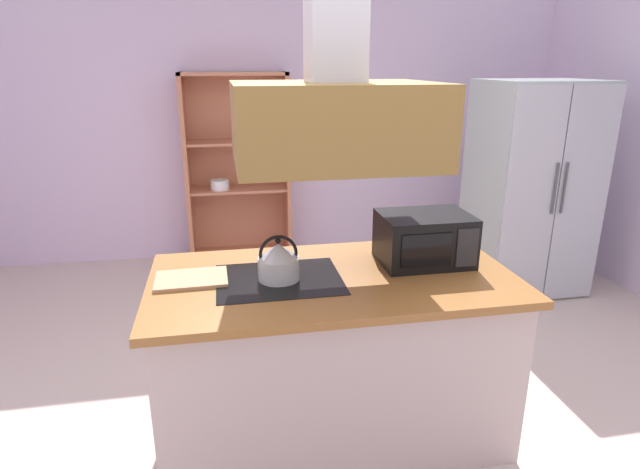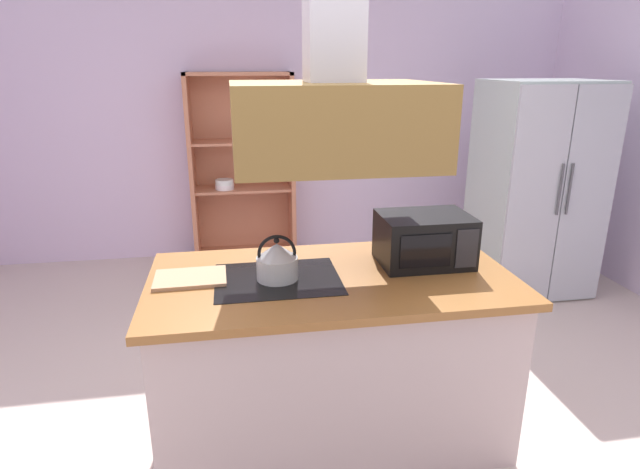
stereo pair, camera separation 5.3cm
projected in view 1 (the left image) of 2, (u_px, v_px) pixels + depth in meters
The scene contains 9 objects.
ground_plane at pixel (330, 431), 2.84m from camera, with size 7.80×7.80×0.00m, color beige.
wall_back at pixel (270, 120), 5.22m from camera, with size 6.00×0.12×2.70m, color silver.
kitchen_island at pixel (332, 355), 2.72m from camera, with size 1.79×0.94×0.90m.
range_hood at pixel (335, 98), 2.32m from camera, with size 0.90×0.70×1.24m.
refrigerator at pixel (530, 188), 4.44m from camera, with size 0.90×0.78×1.77m.
dish_cabinet at pixel (238, 180), 5.12m from camera, with size 0.99×0.40×1.82m.
kettle at pixel (279, 261), 2.50m from camera, with size 0.20×0.20×0.22m.
cutting_board at pixel (191, 279), 2.52m from camera, with size 0.34×0.24×0.02m, color tan.
microwave at pixel (424, 239), 2.72m from camera, with size 0.46×0.35×0.26m.
Camera 1 is at (-0.49, -2.31, 1.90)m, focal length 29.43 mm.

